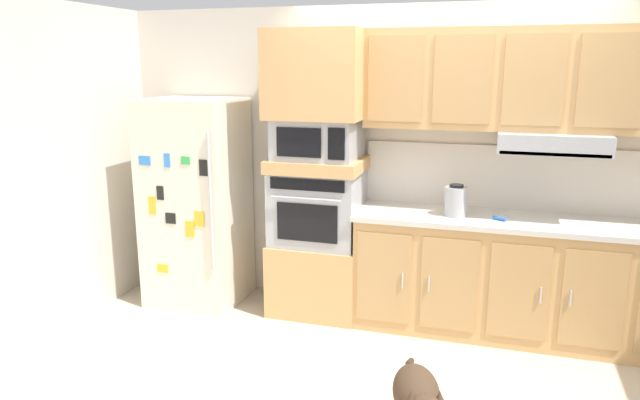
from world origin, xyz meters
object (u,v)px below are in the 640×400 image
at_px(electric_kettle, 456,201).
at_px(microwave, 318,138).
at_px(refrigerator, 197,202).
at_px(built_in_oven, 318,207).
at_px(screwdriver, 500,218).

bearing_deg(electric_kettle, microwave, 177.54).
height_order(refrigerator, electric_kettle, refrigerator).
distance_m(refrigerator, built_in_oven, 1.08).
bearing_deg(microwave, built_in_oven, 179.23).
relative_size(microwave, electric_kettle, 2.68).
bearing_deg(refrigerator, microwave, 3.61).
bearing_deg(electric_kettle, built_in_oven, 177.54).
height_order(microwave, electric_kettle, microwave).
relative_size(built_in_oven, screwdriver, 4.26).
bearing_deg(electric_kettle, refrigerator, -179.46).
height_order(refrigerator, microwave, refrigerator).
height_order(refrigerator, built_in_oven, refrigerator).
xyz_separation_m(built_in_oven, electric_kettle, (1.10, -0.05, 0.13)).
height_order(screwdriver, electric_kettle, electric_kettle).
distance_m(refrigerator, electric_kettle, 2.18).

